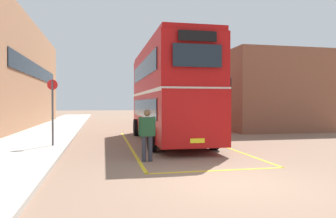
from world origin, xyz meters
TOP-DOWN VIEW (x-y plane):
  - ground_plane at (0.00, 14.40)m, footprint 135.60×135.60m
  - sidewalk_left at (-6.50, 16.80)m, footprint 4.00×57.60m
  - depot_building_right at (9.02, 17.98)m, footprint 7.11×14.26m
  - double_decker_bus at (0.25, 8.39)m, footprint 2.99×10.26m
  - single_deck_bus at (3.23, 23.97)m, footprint 3.28×9.99m
  - pedestrian_boarding at (-1.61, 3.14)m, footprint 0.58×0.26m
  - bus_stop_sign at (-5.11, 6.92)m, footprint 0.44×0.11m
  - bay_marking_yellow at (0.24, 6.46)m, footprint 4.41×12.27m

SIDE VIEW (x-z plane):
  - ground_plane at x=0.00m, z-range 0.00..0.00m
  - bay_marking_yellow at x=0.24m, z-range 0.00..0.01m
  - sidewalk_left at x=-6.50m, z-range 0.00..0.14m
  - pedestrian_boarding at x=-1.61m, z-range 0.14..1.88m
  - single_deck_bus at x=3.23m, z-range 0.13..3.15m
  - bus_stop_sign at x=-5.11m, z-range 0.42..3.22m
  - double_decker_bus at x=0.25m, z-range 0.14..4.89m
  - depot_building_right at x=9.02m, z-range 0.00..5.61m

